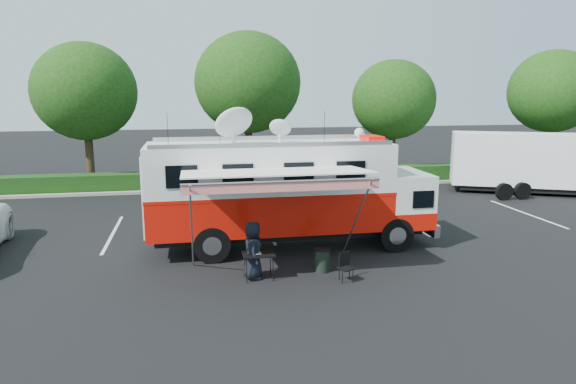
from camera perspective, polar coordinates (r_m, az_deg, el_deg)
name	(u,v)px	position (r m, az deg, el deg)	size (l,w,h in m)	color
ground_plane	(291,247)	(18.45, 0.29, -6.10)	(120.00, 120.00, 0.00)	black
back_border	(268,99)	(30.54, -2.27, 10.26)	(60.00, 6.14, 8.87)	#9E998E
stall_lines	(265,226)	(21.21, -2.59, -3.79)	(24.12, 5.50, 0.01)	silver
command_truck	(288,191)	(17.93, 0.03, 0.14)	(9.95, 2.74, 4.78)	black
awning	(276,175)	(14.84, -1.30, 1.88)	(5.43, 2.79, 3.28)	white
person	(253,278)	(15.49, -3.89, -9.55)	(0.85, 0.55, 1.73)	black
folding_table	(259,255)	(15.17, -3.28, -7.00)	(0.94, 0.66, 0.80)	black
folding_chair	(345,264)	(15.25, 6.38, -7.99)	(0.52, 0.55, 0.83)	black
trash_bin	(322,260)	(15.93, 3.81, -7.55)	(0.48, 0.48, 0.73)	black
semi_trailer	(554,163)	(30.97, 27.48, 2.91)	(10.45, 6.43, 3.24)	white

